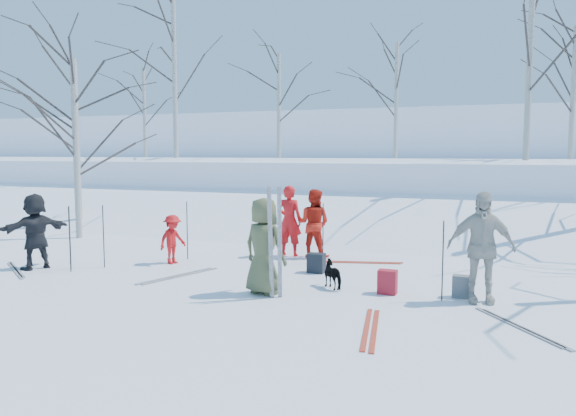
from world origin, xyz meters
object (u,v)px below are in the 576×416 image
at_px(skier_red_north, 289,221).
at_px(skier_red_seated, 173,239).
at_px(skier_grey_west, 35,231).
at_px(skier_redor_behind, 314,223).
at_px(backpack_red, 387,282).
at_px(backpack_dark, 316,263).
at_px(dog, 334,274).
at_px(backpack_grey, 462,287).
at_px(skier_cream_east, 481,247).
at_px(skier_olive_center, 264,246).

distance_m(skier_red_north, skier_red_seated, 2.76).
bearing_deg(skier_red_seated, skier_grey_west, 137.92).
bearing_deg(skier_red_north, skier_redor_behind, -179.47).
distance_m(backpack_red, backpack_dark, 2.07).
relative_size(skier_grey_west, backpack_dark, 4.01).
height_order(dog, backpack_grey, dog).
xyz_separation_m(skier_redor_behind, dog, (1.33, -2.70, -0.55)).
xyz_separation_m(skier_cream_east, skier_grey_west, (-8.86, -0.67, -0.11)).
xyz_separation_m(skier_red_north, backpack_grey, (4.14, -2.51, -0.65)).
height_order(skier_red_seated, backpack_grey, skier_red_seated).
height_order(skier_redor_behind, skier_grey_west, skier_grey_west).
bearing_deg(backpack_dark, backpack_red, -34.51).
bearing_deg(backpack_dark, skier_grey_west, -162.18).
height_order(backpack_red, backpack_grey, backpack_red).
relative_size(skier_redor_behind, skier_cream_east, 0.87).
bearing_deg(skier_olive_center, skier_red_seated, -15.00).
distance_m(dog, backpack_red, 0.99).
bearing_deg(backpack_grey, skier_olive_center, -162.68).
bearing_deg(backpack_red, dog, 176.27).
xyz_separation_m(skier_redor_behind, backpack_dark, (0.60, -1.59, -0.60)).
xyz_separation_m(dog, backpack_red, (0.98, -0.06, -0.05)).
relative_size(skier_cream_east, dog, 3.03).
bearing_deg(skier_cream_east, skier_olive_center, -178.53).
height_order(skier_red_seated, backpack_dark, skier_red_seated).
relative_size(skier_cream_east, backpack_grey, 4.82).
relative_size(skier_red_north, skier_grey_west, 1.05).
bearing_deg(skier_redor_behind, skier_red_seated, 40.68).
bearing_deg(backpack_red, skier_grey_west, -175.03).
distance_m(skier_red_north, skier_cream_east, 5.19).
bearing_deg(dog, backpack_grey, 134.12).
bearing_deg(backpack_grey, skier_grey_west, -174.33).
distance_m(skier_red_north, backpack_grey, 4.89).
bearing_deg(backpack_grey, backpack_red, -170.18).
bearing_deg(backpack_grey, skier_cream_east, -31.20).
height_order(skier_cream_east, backpack_grey, skier_cream_east).
xyz_separation_m(skier_olive_center, backpack_grey, (3.22, 1.00, -0.65)).
relative_size(skier_red_seated, backpack_dark, 2.71).
xyz_separation_m(skier_cream_east, backpack_grey, (-0.30, 0.18, -0.73)).
xyz_separation_m(skier_red_seated, skier_cream_east, (6.48, -0.86, 0.37)).
bearing_deg(backpack_grey, skier_red_north, 148.72).
distance_m(backpack_red, backpack_grey, 1.24).
bearing_deg(dog, skier_grey_west, -43.41).
relative_size(skier_olive_center, skier_cream_east, 0.92).
relative_size(skier_red_north, dog, 2.78).
distance_m(skier_grey_west, backpack_grey, 8.63).
relative_size(skier_red_north, skier_red_seated, 1.55).
bearing_deg(skier_grey_west, backpack_grey, 118.55).
distance_m(skier_olive_center, skier_red_north, 3.64).
bearing_deg(skier_grey_west, skier_red_north, 150.11).
bearing_deg(backpack_red, skier_olive_center, -158.36).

